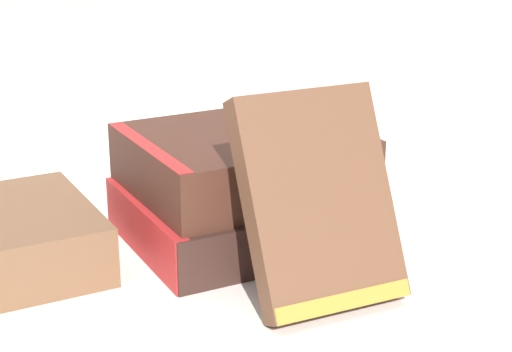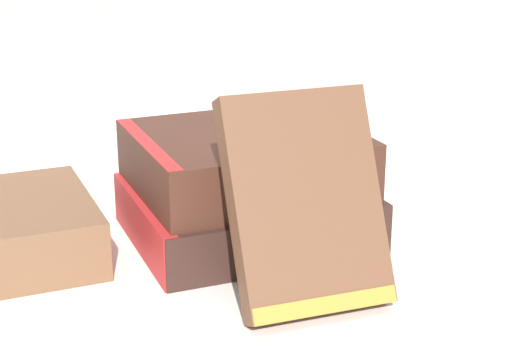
{
  "view_description": "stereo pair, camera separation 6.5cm",
  "coord_description": "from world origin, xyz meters",
  "px_view_note": "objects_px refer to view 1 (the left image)",
  "views": [
    {
      "loc": [
        -0.29,
        -0.57,
        0.29
      ],
      "look_at": [
        0.0,
        0.03,
        0.06
      ],
      "focal_mm": 60.0,
      "sensor_mm": 36.0,
      "label": 1
    },
    {
      "loc": [
        -0.23,
        -0.6,
        0.29
      ],
      "look_at": [
        0.0,
        0.03,
        0.06
      ],
      "focal_mm": 60.0,
      "sensor_mm": 36.0,
      "label": 2
    }
  ],
  "objects_px": {
    "book_flat_top": "(237,161)",
    "pocket_watch": "(291,133)",
    "book_flat_bottom": "(238,214)",
    "book_leaning_front": "(323,207)"
  },
  "relations": [
    {
      "from": "book_flat_top",
      "to": "pocket_watch",
      "type": "relative_size",
      "value": 2.99
    },
    {
      "from": "book_flat_bottom",
      "to": "book_flat_top",
      "type": "relative_size",
      "value": 1.04
    },
    {
      "from": "book_flat_bottom",
      "to": "book_leaning_front",
      "type": "relative_size",
      "value": 1.29
    },
    {
      "from": "book_flat_bottom",
      "to": "book_flat_top",
      "type": "height_order",
      "value": "book_flat_top"
    },
    {
      "from": "book_leaning_front",
      "to": "pocket_watch",
      "type": "distance_m",
      "value": 0.11
    },
    {
      "from": "book_flat_top",
      "to": "book_leaning_front",
      "type": "bearing_deg",
      "value": -89.08
    },
    {
      "from": "pocket_watch",
      "to": "book_flat_bottom",
      "type": "bearing_deg",
      "value": 145.12
    },
    {
      "from": "book_flat_bottom",
      "to": "pocket_watch",
      "type": "bearing_deg",
      "value": -36.76
    },
    {
      "from": "book_flat_bottom",
      "to": "book_flat_top",
      "type": "bearing_deg",
      "value": 70.96
    },
    {
      "from": "book_leaning_front",
      "to": "pocket_watch",
      "type": "height_order",
      "value": "book_leaning_front"
    }
  ]
}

